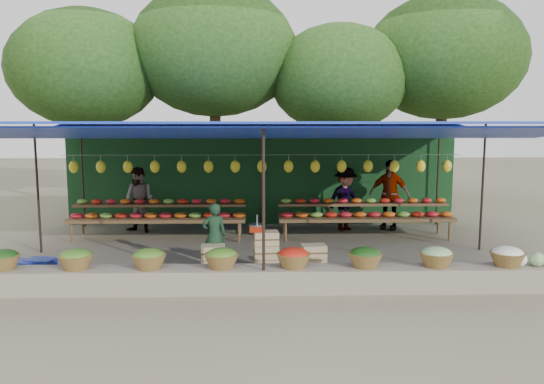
{
  "coord_description": "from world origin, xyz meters",
  "views": [
    {
      "loc": [
        -0.07,
        -11.33,
        2.82
      ],
      "look_at": [
        0.21,
        0.2,
        1.28
      ],
      "focal_mm": 35.0,
      "sensor_mm": 36.0,
      "label": 1
    }
  ],
  "objects_px": {
    "blue_crate_front": "(23,268)",
    "crate_counter": "(265,255)",
    "weighing_scale": "(257,228)",
    "vendor_seated": "(214,236)",
    "blue_crate_back": "(41,267)"
  },
  "relations": [
    {
      "from": "blue_crate_front",
      "to": "blue_crate_back",
      "type": "height_order",
      "value": "blue_crate_back"
    },
    {
      "from": "blue_crate_front",
      "to": "crate_counter",
      "type": "bearing_deg",
      "value": 22.25
    },
    {
      "from": "blue_crate_front",
      "to": "vendor_seated",
      "type": "bearing_deg",
      "value": 27.07
    },
    {
      "from": "weighing_scale",
      "to": "vendor_seated",
      "type": "relative_size",
      "value": 0.25
    },
    {
      "from": "crate_counter",
      "to": "weighing_scale",
      "type": "xyz_separation_m",
      "value": [
        -0.14,
        0.0,
        0.54
      ]
    },
    {
      "from": "crate_counter",
      "to": "vendor_seated",
      "type": "distance_m",
      "value": 1.05
    },
    {
      "from": "vendor_seated",
      "to": "blue_crate_front",
      "type": "distance_m",
      "value": 3.54
    },
    {
      "from": "weighing_scale",
      "to": "blue_crate_front",
      "type": "distance_m",
      "value": 4.37
    },
    {
      "from": "weighing_scale",
      "to": "blue_crate_back",
      "type": "xyz_separation_m",
      "value": [
        -4.01,
        -0.11,
        -0.7
      ]
    },
    {
      "from": "crate_counter",
      "to": "blue_crate_back",
      "type": "distance_m",
      "value": 4.16
    },
    {
      "from": "crate_counter",
      "to": "weighing_scale",
      "type": "height_order",
      "value": "weighing_scale"
    },
    {
      "from": "weighing_scale",
      "to": "blue_crate_front",
      "type": "xyz_separation_m",
      "value": [
        -4.31,
        -0.18,
        -0.7
      ]
    },
    {
      "from": "vendor_seated",
      "to": "blue_crate_back",
      "type": "distance_m",
      "value": 3.25
    },
    {
      "from": "blue_crate_front",
      "to": "blue_crate_back",
      "type": "relative_size",
      "value": 0.96
    },
    {
      "from": "blue_crate_front",
      "to": "blue_crate_back",
      "type": "distance_m",
      "value": 0.3
    }
  ]
}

